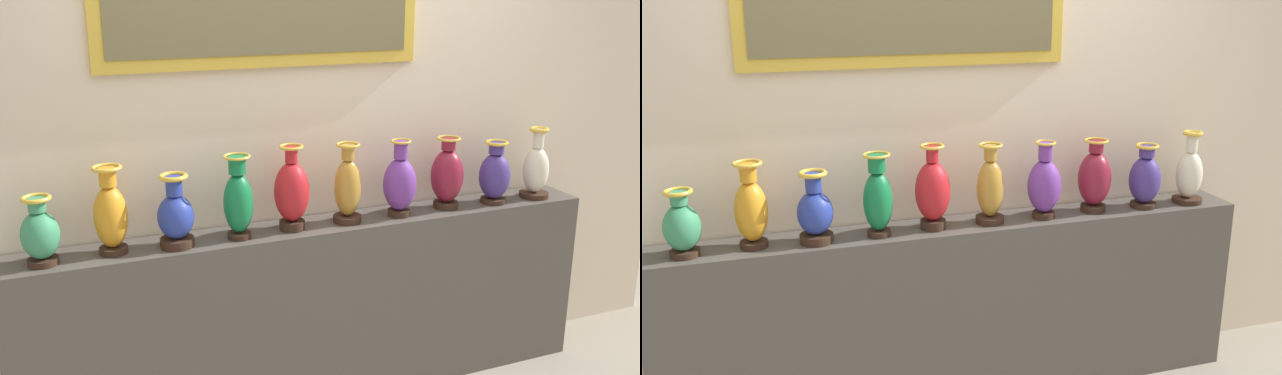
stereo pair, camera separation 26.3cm
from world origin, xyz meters
The scene contains 12 objects.
display_shelf centered at (0.00, 0.00, 0.48)m, with size 3.00×0.29×0.95m, color #4C4742.
back_wall centered at (-0.01, 0.20, 1.44)m, with size 4.72×0.14×2.86m.
vase_jade centered at (-1.29, -0.03, 1.09)m, with size 0.16×0.16×0.30m.
vase_amber centered at (-0.99, -0.01, 1.13)m, with size 0.15×0.15×0.40m.
vase_cobalt centered at (-0.72, -0.04, 1.10)m, with size 0.16×0.16×0.34m.
vase_emerald centered at (-0.42, -0.04, 1.14)m, with size 0.14×0.14×0.40m.
vase_crimson centered at (-0.15, -0.02, 1.14)m, with size 0.17×0.17×0.42m.
vase_ochre centered at (0.14, -0.02, 1.13)m, with size 0.14×0.14×0.40m.
vase_violet centered at (0.42, -0.03, 1.13)m, with size 0.17×0.17×0.40m.
vase_burgundy centered at (0.72, -0.01, 1.13)m, with size 0.17×0.17×0.38m.
vase_indigo centered at (1.01, -0.03, 1.11)m, with size 0.17×0.17×0.34m.
vase_ivory centered at (1.28, -0.03, 1.11)m, with size 0.16×0.16×0.39m.
Camera 1 is at (-1.25, -3.05, 2.11)m, focal length 39.47 mm.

